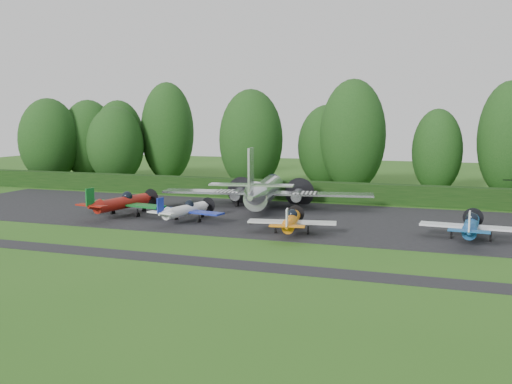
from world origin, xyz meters
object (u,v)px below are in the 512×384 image
(light_plane_orange, at_px, (292,221))
(light_plane_blue, at_px, (471,225))
(light_plane_red, at_px, (122,203))
(transport_plane, at_px, (264,191))
(light_plane_white, at_px, (185,210))

(light_plane_orange, distance_m, light_plane_blue, 12.60)
(light_plane_red, height_order, light_plane_blue, light_plane_red)
(transport_plane, bearing_deg, light_plane_red, -135.40)
(light_plane_orange, bearing_deg, light_plane_white, 177.88)
(transport_plane, height_order, light_plane_blue, transport_plane)
(transport_plane, xyz_separation_m, light_plane_red, (-10.56, -7.42, -0.56))
(transport_plane, height_order, light_plane_red, transport_plane)
(light_plane_white, bearing_deg, transport_plane, 51.21)
(light_plane_red, distance_m, light_plane_orange, 16.28)
(light_plane_white, distance_m, light_plane_orange, 9.88)
(light_plane_white, bearing_deg, light_plane_blue, -11.55)
(light_plane_white, relative_size, light_plane_orange, 0.98)
(transport_plane, bearing_deg, light_plane_orange, -52.07)
(transport_plane, xyz_separation_m, light_plane_blue, (17.93, -8.10, -0.68))
(light_plane_white, bearing_deg, light_plane_orange, -23.59)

